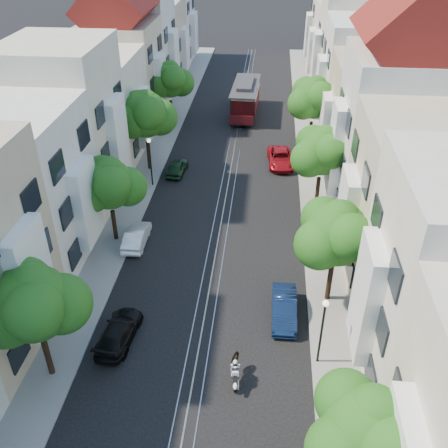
% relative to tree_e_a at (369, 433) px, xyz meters
% --- Properties ---
extents(ground, '(200.00, 200.00, 0.00)m').
position_rel_tree_e_a_xyz_m(ground, '(-7.26, 31.02, -4.40)').
color(ground, black).
rests_on(ground, ground).
extents(sidewalk_east, '(2.50, 80.00, 0.12)m').
position_rel_tree_e_a_xyz_m(sidewalk_east, '(-0.01, 31.02, -4.34)').
color(sidewalk_east, gray).
rests_on(sidewalk_east, ground).
extents(sidewalk_west, '(2.50, 80.00, 0.12)m').
position_rel_tree_e_a_xyz_m(sidewalk_west, '(-14.51, 31.02, -4.34)').
color(sidewalk_west, gray).
rests_on(sidewalk_west, ground).
extents(rail_left, '(0.06, 80.00, 0.02)m').
position_rel_tree_e_a_xyz_m(rail_left, '(-7.81, 31.02, -4.39)').
color(rail_left, gray).
rests_on(rail_left, ground).
extents(rail_slot, '(0.06, 80.00, 0.02)m').
position_rel_tree_e_a_xyz_m(rail_slot, '(-7.26, 31.02, -4.39)').
color(rail_slot, gray).
rests_on(rail_slot, ground).
extents(rail_right, '(0.06, 80.00, 0.02)m').
position_rel_tree_e_a_xyz_m(rail_right, '(-6.71, 31.02, -4.39)').
color(rail_right, gray).
rests_on(rail_right, ground).
extents(lane_line, '(0.08, 80.00, 0.01)m').
position_rel_tree_e_a_xyz_m(lane_line, '(-7.26, 31.02, -4.40)').
color(lane_line, tan).
rests_on(lane_line, ground).
extents(townhouses_east, '(7.75, 72.00, 12.00)m').
position_rel_tree_e_a_xyz_m(townhouses_east, '(4.61, 30.94, 0.79)').
color(townhouses_east, beige).
rests_on(townhouses_east, ground).
extents(townhouses_west, '(7.75, 72.00, 11.76)m').
position_rel_tree_e_a_xyz_m(townhouses_west, '(-19.13, 30.94, 0.68)').
color(townhouses_west, silver).
rests_on(townhouses_west, ground).
extents(tree_e_a, '(4.72, 3.87, 6.27)m').
position_rel_tree_e_a_xyz_m(tree_e_a, '(0.00, 0.00, 0.00)').
color(tree_e_a, black).
rests_on(tree_e_a, ground).
extents(tree_e_b, '(4.93, 4.08, 6.68)m').
position_rel_tree_e_a_xyz_m(tree_e_b, '(0.00, 12.00, 0.34)').
color(tree_e_b, black).
rests_on(tree_e_b, ground).
extents(tree_e_c, '(4.84, 3.99, 6.52)m').
position_rel_tree_e_a_xyz_m(tree_e_c, '(0.00, 23.00, 0.20)').
color(tree_e_c, black).
rests_on(tree_e_c, ground).
extents(tree_e_d, '(5.01, 4.16, 6.85)m').
position_rel_tree_e_a_xyz_m(tree_e_d, '(0.00, 34.00, 0.47)').
color(tree_e_d, black).
rests_on(tree_e_d, ground).
extents(tree_w_a, '(4.93, 4.08, 6.68)m').
position_rel_tree_e_a_xyz_m(tree_w_a, '(-14.40, 5.00, 0.34)').
color(tree_w_a, black).
rests_on(tree_w_a, ground).
extents(tree_w_b, '(4.72, 3.87, 6.27)m').
position_rel_tree_e_a_xyz_m(tree_w_b, '(-14.40, 17.00, 0.00)').
color(tree_w_b, black).
rests_on(tree_w_b, ground).
extents(tree_w_c, '(5.13, 4.28, 7.09)m').
position_rel_tree_e_a_xyz_m(tree_w_c, '(-14.40, 28.00, 0.67)').
color(tree_w_c, black).
rests_on(tree_w_c, ground).
extents(tree_w_d, '(4.84, 3.99, 6.52)m').
position_rel_tree_e_a_xyz_m(tree_w_d, '(-14.40, 39.00, 0.20)').
color(tree_w_d, black).
rests_on(tree_w_d, ground).
extents(lamp_east, '(0.32, 0.32, 4.16)m').
position_rel_tree_e_a_xyz_m(lamp_east, '(-0.96, 7.02, -1.55)').
color(lamp_east, black).
rests_on(lamp_east, ground).
extents(lamp_west, '(0.32, 0.32, 4.16)m').
position_rel_tree_e_a_xyz_m(lamp_west, '(-13.56, 25.02, -1.55)').
color(lamp_west, black).
rests_on(lamp_west, ground).
extents(sportbike_rider, '(0.49, 1.89, 1.31)m').
position_rel_tree_e_a_xyz_m(sportbike_rider, '(-5.15, 5.43, -3.65)').
color(sportbike_rider, black).
rests_on(sportbike_rider, ground).
extents(cable_car, '(3.03, 8.81, 3.35)m').
position_rel_tree_e_a_xyz_m(cable_car, '(-6.76, 42.40, -2.41)').
color(cable_car, black).
rests_on(cable_car, ground).
extents(parked_car_e_mid, '(1.40, 3.98, 1.31)m').
position_rel_tree_e_a_xyz_m(parked_car_e_mid, '(-2.69, 10.29, -3.74)').
color(parked_car_e_mid, '#0C1B3C').
rests_on(parked_car_e_mid, ground).
extents(parked_car_e_far, '(2.55, 4.84, 1.30)m').
position_rel_tree_e_a_xyz_m(parked_car_e_far, '(-2.86, 30.07, -3.75)').
color(parked_car_e_far, maroon).
rests_on(parked_car_e_far, ground).
extents(parked_car_w_near, '(2.05, 4.30, 1.21)m').
position_rel_tree_e_a_xyz_m(parked_car_w_near, '(-11.66, 7.66, -3.79)').
color(parked_car_w_near, black).
rests_on(parked_car_w_near, ground).
extents(parked_car_w_mid, '(1.35, 3.82, 1.26)m').
position_rel_tree_e_a_xyz_m(parked_car_w_mid, '(-12.86, 16.67, -3.77)').
color(parked_car_w_mid, white).
rests_on(parked_car_w_mid, ground).
extents(parked_car_w_far, '(1.68, 3.64, 1.21)m').
position_rel_tree_e_a_xyz_m(parked_car_w_far, '(-11.89, 27.51, -3.79)').
color(parked_car_w_far, black).
rests_on(parked_car_w_far, ground).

